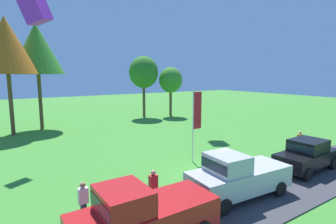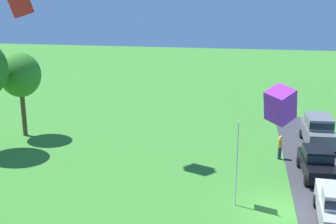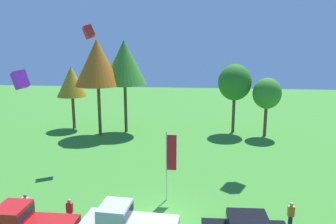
% 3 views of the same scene
% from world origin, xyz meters
% --- Properties ---
extents(ground_plane, '(120.00, 120.00, 0.00)m').
position_xyz_m(ground_plane, '(0.00, 0.00, 0.00)').
color(ground_plane, '#3D842D').
extents(pavement_strip, '(36.00, 4.40, 0.06)m').
position_xyz_m(pavement_strip, '(0.00, -2.98, 0.03)').
color(pavement_strip, '#38383D').
rests_on(pavement_strip, ground).
extents(car_pickup_by_flagpole, '(5.01, 2.06, 2.14)m').
position_xyz_m(car_pickup_by_flagpole, '(-6.72, -3.34, 1.11)').
color(car_pickup_by_flagpole, red).
rests_on(car_pickup_by_flagpole, ground).
extents(car_pickup_mid_row, '(5.11, 2.30, 2.14)m').
position_xyz_m(car_pickup_mid_row, '(-1.45, -2.68, 1.11)').
color(car_pickup_mid_row, '#B7B7BC').
rests_on(car_pickup_mid_row, ground).
extents(car_sedan_far_end, '(4.47, 2.10, 1.84)m').
position_xyz_m(car_sedan_far_end, '(4.73, -2.53, 1.04)').
color(car_sedan_far_end, black).
rests_on(car_sedan_far_end, ground).
extents(person_watching_sky, '(0.36, 0.24, 1.71)m').
position_xyz_m(person_watching_sky, '(-5.10, -1.36, 0.88)').
color(person_watching_sky, '#2D334C').
rests_on(person_watching_sky, ground).
extents(person_on_lawn, '(0.36, 0.24, 1.71)m').
position_xyz_m(person_on_lawn, '(7.48, -0.44, 0.88)').
color(person_on_lawn, '#2D334C').
rests_on(person_on_lawn, ground).
extents(person_beside_suv, '(0.36, 0.24, 1.71)m').
position_xyz_m(person_beside_suv, '(-7.95, -1.02, 0.88)').
color(person_beside_suv, '#2D334C').
rests_on(person_beside_suv, ground).
extents(tree_left_of_center, '(5.18, 5.18, 10.93)m').
position_xyz_m(tree_left_of_center, '(-9.36, 17.83, 8.31)').
color(tree_left_of_center, brown).
rests_on(tree_left_of_center, ground).
extents(tree_lone_near, '(5.15, 5.15, 10.88)m').
position_xyz_m(tree_lone_near, '(-6.66, 19.42, 8.27)').
color(tree_lone_near, brown).
rests_on(tree_lone_near, ground).
extents(tree_center_back, '(3.84, 3.84, 8.11)m').
position_xyz_m(tree_center_back, '(6.10, 20.55, 5.97)').
color(tree_center_back, brown).
rests_on(tree_center_back, ground).
extents(tree_right_of_center, '(3.17, 3.17, 6.69)m').
position_xyz_m(tree_right_of_center, '(9.59, 19.31, 4.90)').
color(tree_right_of_center, brown).
rests_on(tree_right_of_center, ground).
extents(flag_banner, '(0.71, 0.08, 4.84)m').
position_xyz_m(flag_banner, '(0.32, 2.47, 3.07)').
color(flag_banner, silver).
rests_on(flag_banner, ground).
extents(kite_box_mid_center, '(1.33, 1.13, 1.32)m').
position_xyz_m(kite_box_mid_center, '(-8.87, 1.19, 8.24)').
color(kite_box_mid_center, purple).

